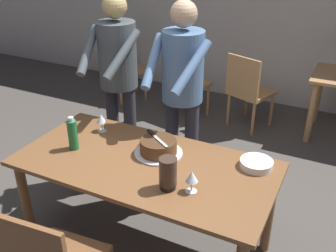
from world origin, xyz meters
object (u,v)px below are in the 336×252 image
Objects in this scene: main_dining_table at (145,175)px; plate_stack at (256,164)px; background_chair_0 at (248,89)px; water_bottle at (73,134)px; background_chair_1 at (183,79)px; cake_knife at (153,135)px; person_standing_beside at (118,73)px; cake_on_platter at (158,147)px; hurricane_lamp at (168,173)px; wine_glass_far at (192,177)px; person_cutting_cake at (182,86)px; background_chair_2 at (126,63)px; wine_glass_near at (101,119)px.

plate_stack is (0.69, 0.28, 0.13)m from main_dining_table.
plate_stack is 2.08m from background_chair_0.
background_chair_1 is (-0.18, 2.29, -0.37)m from water_bottle.
background_chair_0 is at bearing 86.62° from cake_knife.
plate_stack is 0.24× the size of background_chair_0.
background_chair_0 is at bearing 65.11° from person_standing_beside.
cake_on_platter is 2.24m from background_chair_1.
hurricane_lamp is at bearing -51.07° from cake_knife.
wine_glass_far is 0.08× the size of person_cutting_cake.
background_chair_1 reaches higher than plate_stack.
water_bottle reaches higher than cake_knife.
person_cutting_cake is 1.91× the size of background_chair_2.
wine_glass_far is 0.16× the size of background_chair_0.
hurricane_lamp is at bearing -70.53° from person_cutting_cake.
background_chair_0 reaches higher than plate_stack.
person_cutting_cake is at bearing 53.93° from water_bottle.
background_chair_1 is (-0.09, 1.54, -0.58)m from person_standing_beside.
plate_stack is at bearing 15.58° from water_bottle.
person_standing_beside reaches higher than water_bottle.
wine_glass_near is at bearing -107.08° from background_chair_0.
wine_glass_far is 0.16× the size of background_chair_2.
cake_on_platter reaches higher than main_dining_table.
cake_knife is 1.65× the size of wine_glass_far.
main_dining_table is 0.21m from cake_on_platter.
main_dining_table is 1.96× the size of background_chair_0.
water_bottle is 0.15× the size of person_cutting_cake.
hurricane_lamp is (-0.42, -0.47, 0.08)m from plate_stack.
main_dining_table is at bearing -55.19° from background_chair_2.
water_bottle is 1.19× the size of hurricane_lamp.
background_chair_2 is (-1.15, 2.51, -0.37)m from water_bottle.
cake_on_platter is 0.20× the size of person_cutting_cake.
water_bottle reaches higher than plate_stack.
background_chair_2 is at bearing 129.05° from wine_glass_far.
water_bottle is at bearing 174.45° from wine_glass_far.
background_chair_1 is (-1.13, 2.38, -0.36)m from wine_glass_far.
wine_glass_near is at bearing -75.28° from person_standing_beside.
wine_glass_far is at bearing -64.56° from background_chair_1.
cake_knife is 0.50m from wine_glass_near.
background_chair_2 is (-1.70, 2.44, -0.16)m from main_dining_table.
water_bottle is 2.79m from background_chair_2.
plate_stack is at bearing -27.17° from person_cutting_cake.
wine_glass_far reaches higher than main_dining_table.
cake_knife is 2.19m from background_chair_1.
background_chair_2 reaches higher than cake_knife.
wine_glass_near is 0.69× the size of hurricane_lamp.
cake_knife is 0.51m from person_cutting_cake.
wine_glass_near and wine_glass_far have the same top height.
person_standing_beside is (-0.09, 0.74, 0.21)m from water_bottle.
plate_stack is at bearing 48.18° from hurricane_lamp.
water_bottle is 0.83m from hurricane_lamp.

